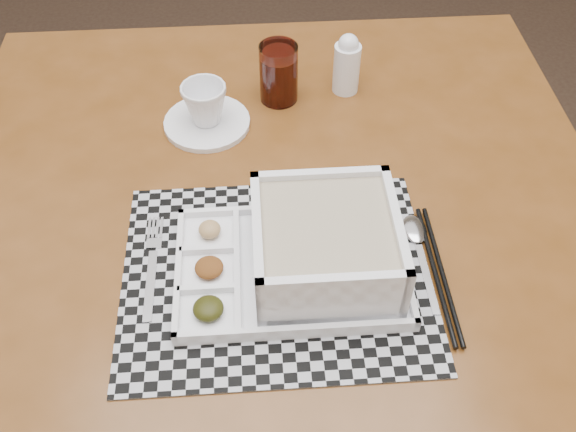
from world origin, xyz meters
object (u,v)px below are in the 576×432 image
object	(u,v)px
dining_table	(277,242)
serving_tray	(316,251)
cup	(205,104)
creamer_bottle	(347,64)
juice_glass	(279,75)

from	to	relation	value
dining_table	serving_tray	bearing A→B (deg)	-68.94
cup	dining_table	bearing A→B (deg)	-54.02
cup	serving_tray	bearing A→B (deg)	-56.29
dining_table	creamer_bottle	world-z (taller)	creamer_bottle
cup	creamer_bottle	distance (m)	0.27
cup	creamer_bottle	xyz separation A→B (m)	(0.25, 0.08, 0.01)
serving_tray	cup	xyz separation A→B (m)	(-0.15, 0.33, 0.00)
dining_table	cup	size ratio (longest dim) A/B	13.69
juice_glass	creamer_bottle	distance (m)	0.12
serving_tray	dining_table	bearing A→B (deg)	111.06
dining_table	cup	bearing A→B (deg)	117.42
creamer_bottle	dining_table	bearing A→B (deg)	-116.71
dining_table	juice_glass	size ratio (longest dim) A/B	9.77
creamer_bottle	juice_glass	bearing A→B (deg)	-172.33
cup	creamer_bottle	world-z (taller)	creamer_bottle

